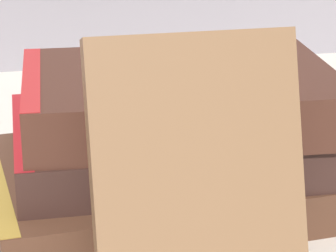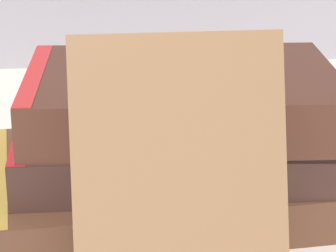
# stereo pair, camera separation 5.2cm
# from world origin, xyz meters

# --- Properties ---
(ground_plane) EXTENTS (3.00, 3.00, 0.00)m
(ground_plane) POSITION_xyz_m (0.00, 0.00, 0.00)
(ground_plane) COLOR beige
(book_flat_bottom) EXTENTS (0.26, 0.19, 0.03)m
(book_flat_bottom) POSITION_xyz_m (0.01, 0.03, 0.02)
(book_flat_bottom) COLOR #4C2D1E
(book_flat_bottom) RESTS_ON ground_plane
(book_flat_middle) EXTENTS (0.23, 0.16, 0.03)m
(book_flat_middle) POSITION_xyz_m (0.03, 0.03, 0.05)
(book_flat_middle) COLOR #331E19
(book_flat_middle) RESTS_ON book_flat_bottom
(book_flat_top) EXTENTS (0.22, 0.16, 0.04)m
(book_flat_top) POSITION_xyz_m (0.03, 0.03, 0.08)
(book_flat_top) COLOR #422319
(book_flat_top) RESTS_ON book_flat_middle
(book_leaning_front) EXTENTS (0.12, 0.07, 0.15)m
(book_leaning_front) POSITION_xyz_m (0.02, -0.09, 0.07)
(book_leaning_front) COLOR brown
(book_leaning_front) RESTS_ON ground_plane
(pocket_watch) EXTENTS (0.05, 0.06, 0.01)m
(pocket_watch) POSITION_xyz_m (0.08, 0.03, 0.10)
(pocket_watch) COLOR silver
(pocket_watch) RESTS_ON book_flat_top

